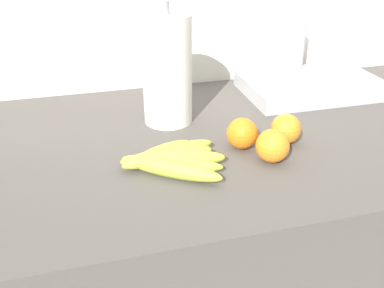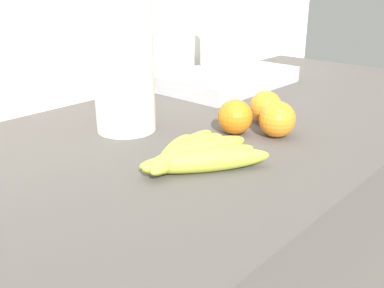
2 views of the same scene
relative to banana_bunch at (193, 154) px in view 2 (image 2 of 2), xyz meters
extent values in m
cube|color=#514C47|center=(0.28, 0.12, -0.48)|extent=(1.58, 0.72, 0.92)
cube|color=silver|center=(0.28, 0.51, -0.29)|extent=(1.98, 0.06, 1.30)
ellipsoid|color=#B8C53F|center=(0.00, -0.03, 0.00)|extent=(0.20, 0.16, 0.04)
ellipsoid|color=#B4C93F|center=(0.00, -0.02, 0.00)|extent=(0.21, 0.10, 0.03)
ellipsoid|color=gold|center=(0.01, 0.00, 0.00)|extent=(0.22, 0.08, 0.04)
ellipsoid|color=gold|center=(0.00, 0.01, 0.00)|extent=(0.20, 0.06, 0.04)
ellipsoid|color=#B6C03F|center=(0.00, 0.02, 0.00)|extent=(0.22, 0.09, 0.04)
ellipsoid|color=#B5C93F|center=(-0.01, 0.03, 0.00)|extent=(0.16, 0.10, 0.04)
sphere|color=orange|center=(0.29, 0.04, 0.02)|extent=(0.07, 0.07, 0.07)
sphere|color=orange|center=(0.22, -0.03, 0.02)|extent=(0.07, 0.07, 0.07)
sphere|color=orange|center=(0.18, 0.04, 0.02)|extent=(0.07, 0.07, 0.07)
cylinder|color=white|center=(0.05, 0.23, 0.11)|extent=(0.12, 0.12, 0.27)
cylinder|color=gray|center=(0.05, 0.23, 0.13)|extent=(0.02, 0.02, 0.30)
cube|color=#B7BABF|center=(0.50, 0.31, 0.00)|extent=(0.39, 0.25, 0.05)
cylinder|color=#B2B2B7|center=(0.50, 0.39, 0.10)|extent=(0.02, 0.02, 0.15)
camera|label=1|loc=(-0.15, -0.73, 0.44)|focal=39.05mm
camera|label=2|loc=(-0.52, -0.47, 0.28)|focal=41.75mm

